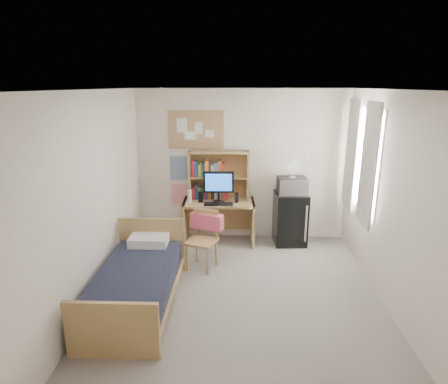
{
  "coord_description": "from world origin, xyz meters",
  "views": [
    {
      "loc": [
        -0.03,
        -4.27,
        2.65
      ],
      "look_at": [
        -0.27,
        1.2,
        1.08
      ],
      "focal_mm": 30.0,
      "sensor_mm": 36.0,
      "label": 1
    }
  ],
  "objects_px": {
    "desk_chair": "(201,241)",
    "monitor": "(219,187)",
    "speaker_left": "(201,197)",
    "mini_fridge": "(290,218)",
    "bed": "(137,288)",
    "microwave": "(292,186)",
    "bulletin_board": "(196,130)",
    "speaker_right": "(237,198)",
    "desk_fan": "(293,170)",
    "desk": "(219,222)"
  },
  "relations": [
    {
      "from": "desk",
      "to": "speaker_right",
      "type": "relative_size",
      "value": 7.42
    },
    {
      "from": "monitor",
      "to": "desk_fan",
      "type": "xyz_separation_m",
      "value": [
        1.22,
        0.08,
        0.29
      ]
    },
    {
      "from": "speaker_right",
      "to": "desk_fan",
      "type": "xyz_separation_m",
      "value": [
        0.92,
        0.07,
        0.47
      ]
    },
    {
      "from": "desk_chair",
      "to": "desk_fan",
      "type": "bearing_deg",
      "value": 54.34
    },
    {
      "from": "desk",
      "to": "monitor",
      "type": "relative_size",
      "value": 2.24
    },
    {
      "from": "desk_chair",
      "to": "bed",
      "type": "distance_m",
      "value": 1.26
    },
    {
      "from": "desk",
      "to": "desk_fan",
      "type": "xyz_separation_m",
      "value": [
        1.22,
        0.02,
        0.93
      ]
    },
    {
      "from": "desk_chair",
      "to": "mini_fridge",
      "type": "relative_size",
      "value": 0.98
    },
    {
      "from": "speaker_left",
      "to": "speaker_right",
      "type": "distance_m",
      "value": 0.6
    },
    {
      "from": "speaker_right",
      "to": "desk",
      "type": "bearing_deg",
      "value": 168.69
    },
    {
      "from": "desk",
      "to": "monitor",
      "type": "distance_m",
      "value": 0.65
    },
    {
      "from": "mini_fridge",
      "to": "speaker_left",
      "type": "distance_m",
      "value": 1.57
    },
    {
      "from": "bed",
      "to": "speaker_left",
      "type": "relative_size",
      "value": 9.94
    },
    {
      "from": "monitor",
      "to": "microwave",
      "type": "height_order",
      "value": "monitor"
    },
    {
      "from": "monitor",
      "to": "microwave",
      "type": "distance_m",
      "value": 1.23
    },
    {
      "from": "bulletin_board",
      "to": "speaker_right",
      "type": "distance_m",
      "value": 1.34
    },
    {
      "from": "speaker_left",
      "to": "desk_fan",
      "type": "xyz_separation_m",
      "value": [
        1.52,
        0.09,
        0.46
      ]
    },
    {
      "from": "bulletin_board",
      "to": "bed",
      "type": "relative_size",
      "value": 0.52
    },
    {
      "from": "bulletin_board",
      "to": "bed",
      "type": "xyz_separation_m",
      "value": [
        -0.5,
        -2.31,
        -1.67
      ]
    },
    {
      "from": "desk_chair",
      "to": "desk_fan",
      "type": "xyz_separation_m",
      "value": [
        1.43,
        0.99,
        0.87
      ]
    },
    {
      "from": "desk",
      "to": "microwave",
      "type": "distance_m",
      "value": 1.39
    },
    {
      "from": "mini_fridge",
      "to": "microwave",
      "type": "xyz_separation_m",
      "value": [
        0.0,
        -0.02,
        0.58
      ]
    },
    {
      "from": "desk",
      "to": "speaker_right",
      "type": "distance_m",
      "value": 0.55
    },
    {
      "from": "desk_chair",
      "to": "speaker_right",
      "type": "bearing_deg",
      "value": 80.99
    },
    {
      "from": "bed",
      "to": "monitor",
      "type": "distance_m",
      "value": 2.28
    },
    {
      "from": "monitor",
      "to": "speaker_right",
      "type": "distance_m",
      "value": 0.35
    },
    {
      "from": "monitor",
      "to": "microwave",
      "type": "xyz_separation_m",
      "value": [
        1.22,
        0.08,
        0.02
      ]
    },
    {
      "from": "speaker_left",
      "to": "speaker_right",
      "type": "xyz_separation_m",
      "value": [
        0.6,
        0.02,
        -0.01
      ]
    },
    {
      "from": "speaker_right",
      "to": "desk_fan",
      "type": "distance_m",
      "value": 1.04
    },
    {
      "from": "microwave",
      "to": "desk_fan",
      "type": "bearing_deg",
      "value": 0.0
    },
    {
      "from": "desk",
      "to": "bed",
      "type": "xyz_separation_m",
      "value": [
        -0.9,
        -2.01,
        -0.13
      ]
    },
    {
      "from": "desk_chair",
      "to": "mini_fridge",
      "type": "distance_m",
      "value": 1.75
    },
    {
      "from": "desk_chair",
      "to": "microwave",
      "type": "xyz_separation_m",
      "value": [
        1.43,
        0.99,
        0.6
      ]
    },
    {
      "from": "monitor",
      "to": "speaker_left",
      "type": "distance_m",
      "value": 0.35
    },
    {
      "from": "bed",
      "to": "monitor",
      "type": "xyz_separation_m",
      "value": [
        0.9,
        1.95,
        0.77
      ]
    },
    {
      "from": "bulletin_board",
      "to": "monitor",
      "type": "xyz_separation_m",
      "value": [
        0.4,
        -0.36,
        -0.9
      ]
    },
    {
      "from": "desk",
      "to": "desk_chair",
      "type": "height_order",
      "value": "desk_chair"
    },
    {
      "from": "desk",
      "to": "desk_fan",
      "type": "height_order",
      "value": "desk_fan"
    },
    {
      "from": "desk_chair",
      "to": "bed",
      "type": "xyz_separation_m",
      "value": [
        -0.7,
        -1.03,
        -0.19
      ]
    },
    {
      "from": "monitor",
      "to": "bulletin_board",
      "type": "bearing_deg",
      "value": 135.9
    },
    {
      "from": "desk_chair",
      "to": "monitor",
      "type": "xyz_separation_m",
      "value": [
        0.2,
        0.91,
        0.58
      ]
    },
    {
      "from": "speaker_left",
      "to": "mini_fridge",
      "type": "bearing_deg",
      "value": 2.1
    },
    {
      "from": "bulletin_board",
      "to": "desk_chair",
      "type": "bearing_deg",
      "value": -81.2
    },
    {
      "from": "desk_chair",
      "to": "desk_fan",
      "type": "distance_m",
      "value": 1.94
    },
    {
      "from": "desk_chair",
      "to": "microwave",
      "type": "distance_m",
      "value": 1.84
    },
    {
      "from": "bed",
      "to": "bulletin_board",
      "type": "bearing_deg",
      "value": 77.2
    },
    {
      "from": "microwave",
      "to": "bulletin_board",
      "type": "bearing_deg",
      "value": 165.97
    },
    {
      "from": "mini_fridge",
      "to": "monitor",
      "type": "bearing_deg",
      "value": -179.48
    },
    {
      "from": "bed",
      "to": "microwave",
      "type": "relative_size",
      "value": 3.86
    },
    {
      "from": "bulletin_board",
      "to": "microwave",
      "type": "distance_m",
      "value": 1.87
    }
  ]
}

